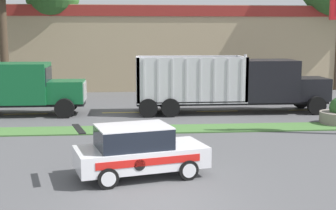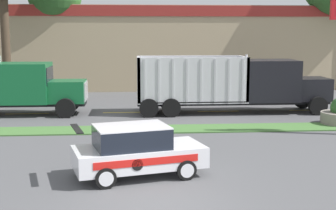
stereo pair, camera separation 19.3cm
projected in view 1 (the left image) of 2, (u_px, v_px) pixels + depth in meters
name	position (u px, v px, depth m)	size (l,w,h in m)	color
ground_plane	(156.00, 202.00, 12.49)	(600.00, 600.00, 0.00)	#515154
grass_verge	(144.00, 129.00, 21.70)	(120.00, 1.81, 0.06)	#477538
centre_line_3	(26.00, 114.00, 26.00)	(2.40, 0.14, 0.01)	yellow
centre_line_4	(123.00, 113.00, 26.45)	(2.40, 0.14, 0.01)	yellow
centre_line_5	(217.00, 111.00, 26.91)	(2.40, 0.14, 0.01)	yellow
centre_line_6	(308.00, 110.00, 27.37)	(2.40, 0.14, 0.01)	yellow
dump_truck_lead	(0.00, 88.00, 25.34)	(10.65, 2.59, 3.20)	black
dump_truck_mid	(249.00, 85.00, 26.36)	(10.86, 2.67, 3.31)	black
rally_car	(139.00, 150.00, 14.60)	(4.35, 2.75, 1.66)	white
store_building_backdrop	(168.00, 46.00, 41.39)	(30.52, 12.10, 6.55)	tan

